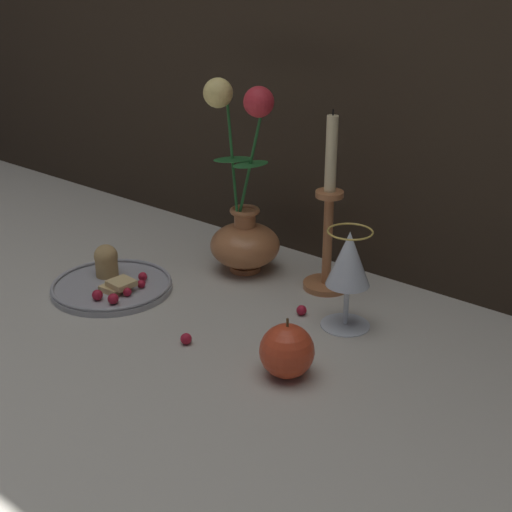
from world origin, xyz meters
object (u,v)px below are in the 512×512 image
Objects in this scene: plate_with_pastries at (111,282)px; vase at (244,221)px; apple_beside_vase at (287,351)px; candlestick at (328,230)px; wine_glass at (348,263)px.

vase is at bearing 58.37° from plate_with_pastries.
apple_beside_vase is at bearing -40.31° from vase.
vase is 1.67× the size of plate_with_pastries.
candlestick reaches higher than apple_beside_vase.
plate_with_pastries is at bearing -139.63° from candlestick.
wine_glass is at bearing 20.81° from plate_with_pastries.
wine_glass is 0.19m from apple_beside_vase.
wine_glass is at bearing -43.05° from candlestick.
vase reaches higher than apple_beside_vase.
candlestick is at bearing 113.56° from apple_beside_vase.
plate_with_pastries is at bearing -159.19° from wine_glass.
vase is 3.93× the size of apple_beside_vase.
apple_beside_vase is at bearing -66.44° from candlestick.
candlestick is (-0.10, 0.10, 0.00)m from wine_glass.
vase is at bearing -167.43° from candlestick.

